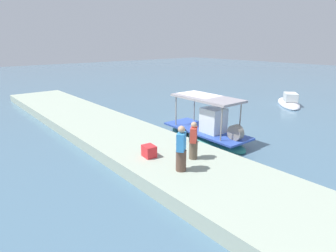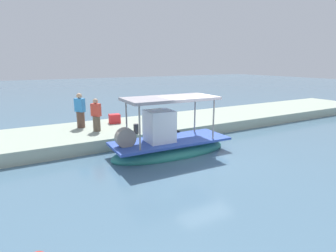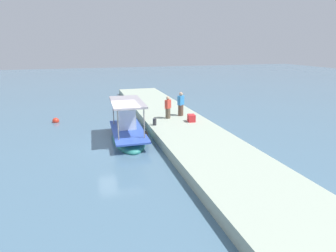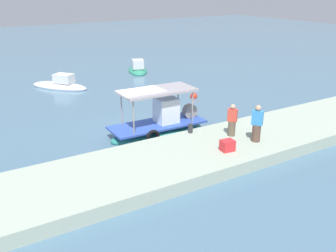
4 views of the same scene
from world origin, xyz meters
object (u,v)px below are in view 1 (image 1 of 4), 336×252
Objects in this scene: mooring_bollard at (191,138)px; fisherman_by_crate at (181,151)px; fisherman_near_bollard at (193,142)px; cargo_crate at (149,151)px; main_fishing_boat at (207,133)px; moored_boat_near at (289,103)px.

fisherman_by_crate is at bearing -51.68° from mooring_bollard.
fisherman_by_crate reaches higher than mooring_bollard.
fisherman_near_bollard reaches higher than cargo_crate.
main_fishing_boat reaches higher than moored_boat_near.
fisherman_by_crate reaches higher than cargo_crate.
fisherman_by_crate is 3.28m from mooring_bollard.
cargo_crate reaches higher than mooring_bollard.
cargo_crate is (-1.86, -0.14, -0.56)m from fisherman_by_crate.
mooring_bollard is at bearing 128.32° from fisherman_by_crate.
fisherman_by_crate reaches higher than moored_boat_near.
fisherman_near_bollard is 0.90× the size of fisherman_by_crate.
mooring_bollard is at bearing 137.47° from fisherman_near_bollard.
fisherman_near_bollard is 1.27m from fisherman_by_crate.
fisherman_near_bollard is at bearing 113.57° from fisherman_by_crate.
cargo_crate is at bearing -135.98° from fisherman_near_bollard.
fisherman_near_bollard is at bearing -42.53° from mooring_bollard.
fisherman_by_crate is 17.39m from moored_boat_near.
mooring_bollard is 2.68m from cargo_crate.
fisherman_by_crate is at bearing 4.42° from cargo_crate.
fisherman_near_bollard is at bearing -56.16° from main_fishing_boat.
cargo_crate is (0.15, -2.68, 0.02)m from mooring_bollard.
main_fishing_boat reaches higher than mooring_bollard.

